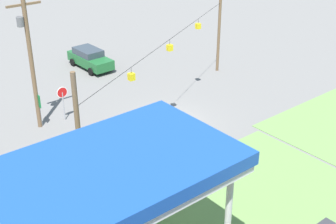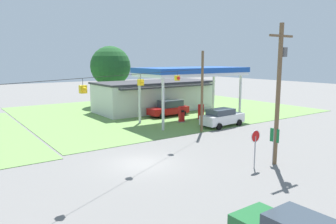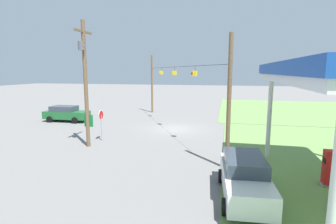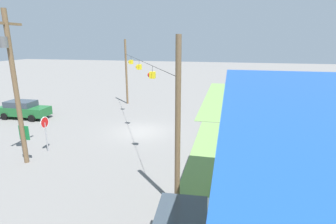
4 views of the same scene
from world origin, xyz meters
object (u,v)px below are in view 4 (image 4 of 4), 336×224
Objects in this scene: fuel_pump_near at (299,224)px; utility_pole_main at (14,82)px; gas_station_canopy at (333,114)px; car_on_crossroad at (24,109)px; route_sign at (25,136)px; stop_sign_roadside at (45,126)px.

utility_pole_main is (-3.58, -14.97, 4.27)m from fuel_pump_near.
utility_pole_main is at bearing -108.36° from gas_station_canopy.
car_on_crossroad is (-13.45, -22.46, -4.56)m from gas_station_canopy.
stop_sign_roadside is at bearing 175.38° from route_sign.
utility_pole_main is at bearing -103.45° from fuel_pump_near.
car_on_crossroad is 12.07m from utility_pole_main.
gas_station_canopy is 6.74× the size of fuel_pump_near.
route_sign is at bearing -108.86° from gas_station_canopy.
gas_station_canopy is 4.82m from fuel_pump_near.
utility_pole_main reaches higher than car_on_crossroad.
gas_station_canopy is 15.77m from utility_pole_main.
fuel_pump_near is 15.39m from route_sign.
car_on_crossroad is 1.98× the size of stop_sign_roadside.
stop_sign_roadside is at bearing -42.08° from car_on_crossroad.
fuel_pump_near is at bearing -179.94° from gas_station_canopy.
gas_station_canopy is 16.67m from stop_sign_roadside.
route_sign reaches higher than fuel_pump_near.
stop_sign_roadside is at bearing -114.72° from gas_station_canopy.
fuel_pump_near is 0.20× the size of utility_pole_main.
route_sign is at bearing -103.95° from fuel_pump_near.
gas_station_canopy reaches higher than route_sign.
gas_station_canopy is at bearing 71.14° from route_sign.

